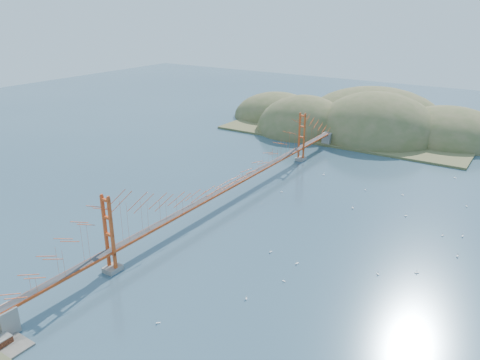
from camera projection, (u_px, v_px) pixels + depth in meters
The scene contains 21 objects.
ground at pixel (231, 201), 90.19m from camera, with size 320.00×320.00×0.00m, color #304D61.
bridge at pixel (231, 167), 87.85m from camera, with size 2.20×94.40×12.00m.
far_headlands at pixel (363, 128), 142.63m from camera, with size 84.00×58.00×25.00m.
sailboat_13 at pixel (417, 272), 66.14m from camera, with size 0.64×0.64×0.68m.
sailboat_0 at pixel (271, 252), 71.63m from camera, with size 0.54×0.55×0.61m.
sailboat_6 at pixel (378, 274), 65.81m from camera, with size 0.57×0.57×0.60m.
sailboat_15 at pixel (467, 206), 87.74m from camera, with size 0.56×0.56×0.59m.
sailboat_5 at pixel (463, 236), 76.51m from camera, with size 0.45×0.55×0.64m.
sailboat_16 at pixel (366, 190), 95.37m from camera, with size 0.56×0.56×0.59m.
sailboat_2 at pixel (284, 281), 64.15m from camera, with size 0.52×0.44×0.60m.
sailboat_10 at pixel (246, 298), 60.30m from camera, with size 0.57×0.57×0.62m.
sailboat_9 at pixel (457, 256), 70.45m from camera, with size 0.47×0.56×0.66m.
sailboat_7 at pixel (403, 195), 92.84m from camera, with size 0.54×0.50×0.60m.
sailboat_3 at pixel (282, 192), 94.35m from camera, with size 0.56×0.56×0.60m.
sailboat_12 at pixel (324, 174), 103.88m from camera, with size 0.55×0.49×0.62m.
sailboat_4 at pixel (443, 235), 76.72m from camera, with size 0.55×0.55×0.60m.
sailboat_17 at pixel (455, 177), 101.99m from camera, with size 0.60×0.54×0.67m.
sailboat_1 at pixel (353, 207), 87.05m from camera, with size 0.65×0.65×0.68m.
sailboat_14 at pixel (406, 215), 83.80m from camera, with size 0.60×0.60×0.64m.
sailboat_extra_0 at pixel (297, 263), 68.47m from camera, with size 0.60×0.60×0.66m.
sailboat_extra_1 at pixel (158, 322), 55.76m from camera, with size 0.56×0.56×0.59m.
Camera 1 is at (46.86, -68.37, 35.83)m, focal length 35.00 mm.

